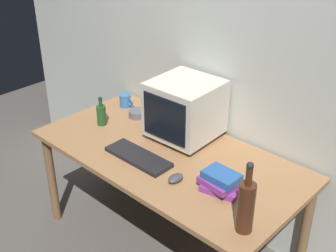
{
  "coord_description": "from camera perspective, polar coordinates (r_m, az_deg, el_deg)",
  "views": [
    {
      "loc": [
        1.53,
        -1.63,
        2.12
      ],
      "look_at": [
        0.0,
        0.0,
        0.89
      ],
      "focal_mm": 47.89,
      "sensor_mm": 36.0,
      "label": 1
    }
  ],
  "objects": [
    {
      "name": "keyboard",
      "position": [
        2.59,
        -3.79,
        -3.94
      ],
      "size": [
        0.42,
        0.15,
        0.02
      ],
      "primitive_type": "cube",
      "rotation": [
        0.0,
        0.0,
        0.01
      ],
      "color": "black",
      "rests_on": "desk"
    },
    {
      "name": "desk",
      "position": [
        2.68,
        0.0,
        -4.83
      ],
      "size": [
        1.64,
        0.82,
        0.71
      ],
      "color": "#9E7047",
      "rests_on": "ground"
    },
    {
      "name": "crt_monitor",
      "position": [
        2.72,
        2.16,
        2.17
      ],
      "size": [
        0.4,
        0.4,
        0.37
      ],
      "color": "beige",
      "rests_on": "desk"
    },
    {
      "name": "computer_mouse",
      "position": [
        2.4,
        0.97,
        -6.67
      ],
      "size": [
        0.06,
        0.1,
        0.04
      ],
      "primitive_type": "ellipsoid",
      "rotation": [
        0.0,
        0.0,
        -0.02
      ],
      "color": "#3F3F47",
      "rests_on": "desk"
    },
    {
      "name": "bottle_short",
      "position": [
        2.95,
        -8.48,
        1.49
      ],
      "size": [
        0.06,
        0.06,
        0.2
      ],
      "color": "#1E4C23",
      "rests_on": "desk"
    },
    {
      "name": "ground_plane",
      "position": [
        3.08,
        0.0,
        -14.76
      ],
      "size": [
        6.0,
        6.0,
        0.0
      ],
      "primitive_type": "plane",
      "color": "#56514C"
    },
    {
      "name": "bottle_tall",
      "position": [
        2.05,
        9.89,
        -9.94
      ],
      "size": [
        0.08,
        0.08,
        0.37
      ],
      "color": "#472314",
      "rests_on": "desk"
    },
    {
      "name": "mug",
      "position": [
        3.18,
        -5.43,
        3.25
      ],
      "size": [
        0.12,
        0.08,
        0.09
      ],
      "color": "#3370B2",
      "rests_on": "desk"
    },
    {
      "name": "cd_spindle",
      "position": [
        3.05,
        -3.91,
        1.6
      ],
      "size": [
        0.12,
        0.12,
        0.04
      ],
      "primitive_type": "cylinder",
      "color": "#595B66",
      "rests_on": "desk"
    },
    {
      "name": "book_stack",
      "position": [
        2.33,
        6.79,
        -7.04
      ],
      "size": [
        0.23,
        0.19,
        0.11
      ],
      "color": "#843893",
      "rests_on": "desk"
    },
    {
      "name": "back_wall",
      "position": [
        2.74,
        6.84,
        10.01
      ],
      "size": [
        4.0,
        0.08,
        2.5
      ],
      "primitive_type": "cube",
      "color": "beige",
      "rests_on": "ground"
    }
  ]
}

